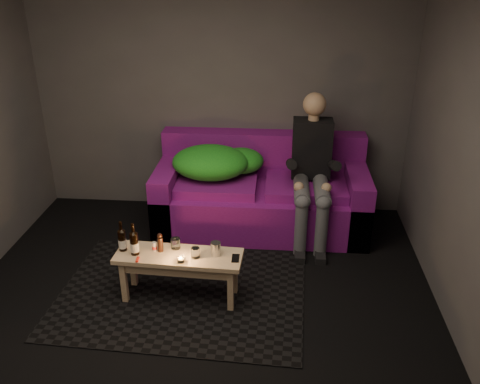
% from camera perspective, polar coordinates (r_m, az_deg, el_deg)
% --- Properties ---
extents(floor, '(4.50, 4.50, 0.00)m').
position_cam_1_polar(floor, '(4.08, -5.57, -15.65)').
color(floor, black).
rests_on(floor, ground).
extents(room, '(4.50, 4.50, 4.50)m').
position_cam_1_polar(room, '(3.69, -5.41, 9.11)').
color(room, silver).
rests_on(room, ground).
extents(rug, '(2.16, 1.62, 0.01)m').
position_cam_1_polar(rug, '(4.50, -6.51, -11.17)').
color(rug, black).
rests_on(rug, floor).
extents(sofa, '(2.17, 0.98, 0.93)m').
position_cam_1_polar(sofa, '(5.38, 2.41, -0.35)').
color(sofa, '#710F73').
rests_on(sofa, floor).
extents(green_blanket, '(0.95, 0.65, 0.33)m').
position_cam_1_polar(green_blanket, '(5.26, -2.76, 3.37)').
color(green_blanket, '#177F22').
rests_on(green_blanket, sofa).
extents(person, '(0.39, 0.90, 1.45)m').
position_cam_1_polar(person, '(5.06, 8.07, 2.80)').
color(person, black).
rests_on(person, sofa).
extents(coffee_table, '(1.06, 0.38, 0.43)m').
position_cam_1_polar(coffee_table, '(4.26, -6.86, -7.82)').
color(coffee_table, tan).
rests_on(coffee_table, rug).
extents(beer_bottle_a, '(0.07, 0.07, 0.27)m').
position_cam_1_polar(beer_bottle_a, '(4.31, -13.09, -5.25)').
color(beer_bottle_a, black).
rests_on(beer_bottle_a, coffee_table).
extents(beer_bottle_b, '(0.07, 0.07, 0.28)m').
position_cam_1_polar(beer_bottle_b, '(4.23, -11.79, -5.62)').
color(beer_bottle_b, black).
rests_on(beer_bottle_b, coffee_table).
extents(salt_shaker, '(0.04, 0.04, 0.08)m').
position_cam_1_polar(salt_shaker, '(4.28, -9.59, -6.04)').
color(salt_shaker, silver).
rests_on(salt_shaker, coffee_table).
extents(pepper_mill, '(0.05, 0.05, 0.13)m').
position_cam_1_polar(pepper_mill, '(4.25, -8.95, -5.84)').
color(pepper_mill, black).
rests_on(pepper_mill, coffee_table).
extents(tumbler_back, '(0.09, 0.09, 0.09)m').
position_cam_1_polar(tumbler_back, '(4.28, -7.24, -5.74)').
color(tumbler_back, white).
rests_on(tumbler_back, coffee_table).
extents(tealight, '(0.06, 0.06, 0.04)m').
position_cam_1_polar(tealight, '(4.11, -6.67, -7.53)').
color(tealight, white).
rests_on(tealight, coffee_table).
extents(tumbler_front, '(0.09, 0.09, 0.09)m').
position_cam_1_polar(tumbler_front, '(4.14, -5.02, -6.80)').
color(tumbler_front, white).
rests_on(tumbler_front, coffee_table).
extents(steel_cup, '(0.09, 0.09, 0.11)m').
position_cam_1_polar(steel_cup, '(4.16, -2.73, -6.37)').
color(steel_cup, '#B2B4B9').
rests_on(steel_cup, coffee_table).
extents(smartphone, '(0.06, 0.12, 0.01)m').
position_cam_1_polar(smartphone, '(4.13, -0.51, -7.45)').
color(smartphone, black).
rests_on(smartphone, coffee_table).
extents(red_lighter, '(0.03, 0.07, 0.01)m').
position_cam_1_polar(red_lighter, '(4.19, -11.44, -7.43)').
color(red_lighter, red).
rests_on(red_lighter, coffee_table).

